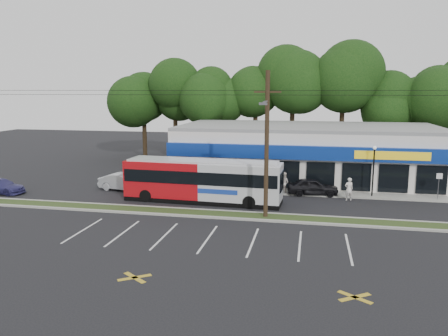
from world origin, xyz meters
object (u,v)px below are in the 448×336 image
at_px(pedestrian_a, 349,189).
at_px(pedestrian_b, 284,183).
at_px(car_blue, 1,186).
at_px(car_dark, 313,187).
at_px(utility_pole, 264,140).
at_px(car_silver, 124,182).
at_px(metrobus, 203,180).
at_px(lamp_post, 374,165).
at_px(sign_post, 439,182).

bearing_deg(pedestrian_a, pedestrian_b, -31.07).
bearing_deg(pedestrian_b, car_blue, 35.56).
relative_size(car_dark, car_blue, 0.99).
relative_size(utility_pole, car_dark, 11.86).
bearing_deg(pedestrian_b, car_silver, 30.64).
bearing_deg(pedestrian_b, metrobus, 57.72).
distance_m(lamp_post, pedestrian_a, 3.11).
height_order(utility_pole, car_silver, utility_pole).
bearing_deg(car_silver, utility_pole, -106.44).
height_order(lamp_post, pedestrian_a, lamp_post).
height_order(utility_pole, pedestrian_a, utility_pole).
bearing_deg(car_dark, metrobus, 109.96).
bearing_deg(metrobus, utility_pole, -31.99).
xyz_separation_m(utility_pole, car_dark, (3.35, 7.57, -4.69)).
bearing_deg(car_dark, car_silver, 90.10).
xyz_separation_m(utility_pole, car_blue, (-22.83, 2.92, -4.79)).
bearing_deg(car_silver, pedestrian_a, -80.84).
bearing_deg(pedestrian_b, lamp_post, -153.16).
xyz_separation_m(lamp_post, car_silver, (-21.13, -1.80, -1.92)).
bearing_deg(car_silver, metrobus, -99.16).
height_order(utility_pole, sign_post, utility_pole).
bearing_deg(metrobus, car_dark, 27.70).
bearing_deg(lamp_post, utility_pole, -136.05).
xyz_separation_m(utility_pole, pedestrian_b, (0.92, 7.57, -4.48)).
distance_m(utility_pole, car_dark, 9.52).
bearing_deg(utility_pole, pedestrian_b, 83.08).
bearing_deg(utility_pole, car_blue, 172.71).
height_order(metrobus, car_silver, metrobus).
xyz_separation_m(utility_pole, car_silver, (-12.96, 6.07, -4.67)).
bearing_deg(utility_pole, car_dark, 66.13).
bearing_deg(car_dark, sign_post, -94.72).
bearing_deg(pedestrian_a, lamp_post, -157.42).
height_order(sign_post, car_dark, sign_post).
xyz_separation_m(car_blue, pedestrian_b, (23.75, 4.65, 0.32)).
xyz_separation_m(metrobus, pedestrian_b, (6.10, 4.00, -0.84)).
height_order(metrobus, pedestrian_a, metrobus).
relative_size(lamp_post, pedestrian_a, 2.27).
distance_m(car_silver, pedestrian_a, 19.13).
relative_size(car_dark, pedestrian_b, 2.25).
relative_size(sign_post, car_blue, 0.52).
xyz_separation_m(metrobus, car_silver, (-7.77, 2.50, -1.03)).
xyz_separation_m(car_silver, pedestrian_a, (19.13, 0.16, 0.19)).
height_order(sign_post, pedestrian_a, sign_post).
height_order(utility_pole, pedestrian_b, utility_pole).
height_order(sign_post, car_blue, sign_post).
bearing_deg(utility_pole, pedestrian_a, 45.30).
height_order(lamp_post, car_blue, lamp_post).
xyz_separation_m(sign_post, car_silver, (-26.13, -1.57, -0.81)).
bearing_deg(car_silver, sign_post, -77.88).
relative_size(utility_pole, lamp_post, 11.76).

